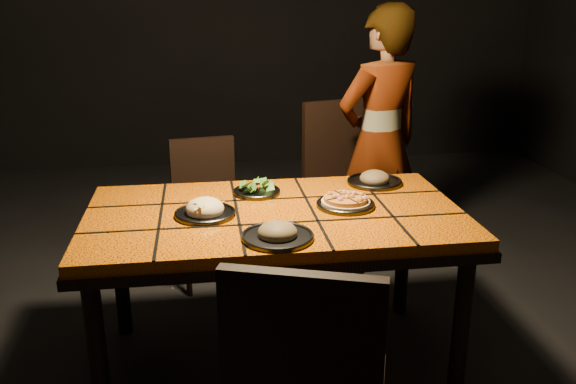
{
  "coord_description": "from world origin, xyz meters",
  "views": [
    {
      "loc": [
        -0.3,
        -2.43,
        1.65
      ],
      "look_at": [
        0.06,
        0.03,
        0.82
      ],
      "focal_mm": 38.0,
      "sensor_mm": 36.0,
      "label": 1
    }
  ],
  "objects": [
    {
      "name": "plate_mushroom_b",
      "position": [
        0.53,
        0.31,
        0.77
      ],
      "size": [
        0.27,
        0.27,
        0.09
      ],
      "color": "#343439",
      "rests_on": "dining_table"
    },
    {
      "name": "plate_salad",
      "position": [
        -0.05,
        0.24,
        0.78
      ],
      "size": [
        0.22,
        0.22,
        0.07
      ],
      "color": "#343439",
      "rests_on": "dining_table"
    },
    {
      "name": "dining_table",
      "position": [
        0.0,
        0.0,
        0.67
      ],
      "size": [
        1.62,
        0.92,
        0.75
      ],
      "color": "orange",
      "rests_on": "ground"
    },
    {
      "name": "chair_far_right",
      "position": [
        0.57,
        1.09,
        0.58
      ],
      "size": [
        0.56,
        0.56,
        1.01
      ],
      "rotation": [
        0.0,
        0.0,
        0.28
      ],
      "color": "black",
      "rests_on": "ground"
    },
    {
      "name": "plate_mushroom_a",
      "position": [
        -0.03,
        -0.31,
        0.77
      ],
      "size": [
        0.28,
        0.28,
        0.09
      ],
      "color": "#343439",
      "rests_on": "dining_table"
    },
    {
      "name": "plate_pizza",
      "position": [
        0.31,
        0.01,
        0.77
      ],
      "size": [
        0.27,
        0.27,
        0.04
      ],
      "color": "#343439",
      "rests_on": "dining_table"
    },
    {
      "name": "diner",
      "position": [
        0.74,
        0.94,
        0.79
      ],
      "size": [
        0.68,
        0.57,
        1.59
      ],
      "primitive_type": "imported",
      "rotation": [
        0.0,
        0.0,
        3.53
      ],
      "color": "brown",
      "rests_on": "ground"
    },
    {
      "name": "chair_far_left",
      "position": [
        -0.28,
        0.96,
        0.48
      ],
      "size": [
        0.43,
        0.43,
        0.83
      ],
      "rotation": [
        0.0,
        0.0,
        0.14
      ],
      "color": "black",
      "rests_on": "ground"
    },
    {
      "name": "room_shell",
      "position": [
        0.0,
        0.0,
        1.5
      ],
      "size": [
        6.04,
        7.04,
        3.08
      ],
      "color": "black",
      "rests_on": "ground"
    },
    {
      "name": "plate_pasta",
      "position": [
        -0.29,
        -0.02,
        0.77
      ],
      "size": [
        0.26,
        0.26,
        0.08
      ],
      "color": "#343439",
      "rests_on": "dining_table"
    }
  ]
}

